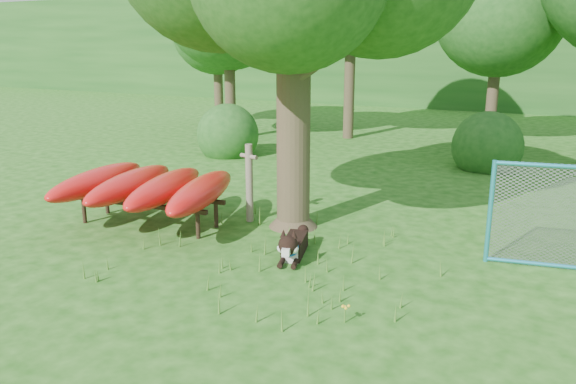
% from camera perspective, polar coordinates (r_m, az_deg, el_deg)
% --- Properties ---
extents(ground, '(80.00, 80.00, 0.00)m').
position_cam_1_polar(ground, '(7.93, -5.31, -8.84)').
color(ground, '#1A5210').
rests_on(ground, ground).
extents(wooden_post, '(0.39, 0.17, 1.44)m').
position_cam_1_polar(wooden_post, '(10.19, -3.95, 1.12)').
color(wooden_post, '#6D6251').
rests_on(wooden_post, ground).
extents(kayak_rack, '(3.40, 3.03, 0.95)m').
position_cam_1_polar(kayak_rack, '(10.26, -14.09, 0.58)').
color(kayak_rack, black).
rests_on(kayak_rack, ground).
extents(husky_dog, '(0.57, 1.26, 0.57)m').
position_cam_1_polar(husky_dog, '(8.56, 0.48, -5.50)').
color(husky_dog, black).
rests_on(husky_dog, ground).
extents(wildflower_clump, '(0.11, 0.09, 0.23)m').
position_cam_1_polar(wildflower_clump, '(6.72, 5.82, -11.66)').
color(wildflower_clump, '#4B7D29').
rests_on(wildflower_clump, ground).
extents(bg_tree_a, '(4.40, 4.40, 6.70)m').
position_cam_1_polar(bg_tree_a, '(19.23, -6.14, 18.70)').
color(bg_tree_a, '#3D3121').
rests_on(bg_tree_a, ground).
extents(bg_tree_c, '(4.00, 4.00, 6.12)m').
position_cam_1_polar(bg_tree_c, '(19.27, 20.75, 16.74)').
color(bg_tree_c, '#3D3121').
rests_on(bg_tree_c, ground).
extents(bg_tree_f, '(3.60, 3.60, 5.55)m').
position_cam_1_polar(bg_tree_f, '(23.08, -7.27, 16.15)').
color(bg_tree_f, '#3D3121').
rests_on(bg_tree_f, ground).
extents(shrub_left, '(1.80, 1.80, 1.80)m').
position_cam_1_polar(shrub_left, '(16.58, -6.08, 3.75)').
color(shrub_left, '#1C501A').
rests_on(shrub_left, ground).
extents(shrub_mid, '(1.80, 1.80, 1.80)m').
position_cam_1_polar(shrub_mid, '(15.55, 19.39, 2.24)').
color(shrub_mid, '#1C501A').
rests_on(shrub_mid, ground).
extents(wooded_hillside, '(80.00, 12.00, 6.00)m').
position_cam_1_polar(wooded_hillside, '(34.32, 21.17, 13.63)').
color(wooded_hillside, '#1C501A').
rests_on(wooded_hillside, ground).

